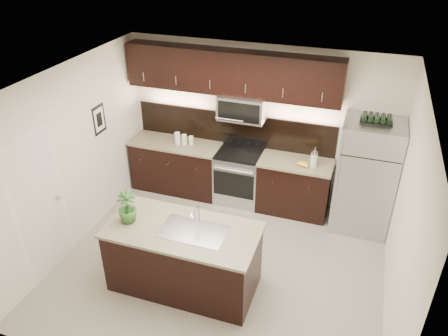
{
  "coord_description": "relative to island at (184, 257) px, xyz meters",
  "views": [
    {
      "loc": [
        1.58,
        -4.5,
        4.37
      ],
      "look_at": [
        -0.13,
        0.55,
        1.29
      ],
      "focal_mm": 35.0,
      "sensor_mm": 36.0,
      "label": 1
    }
  ],
  "objects": [
    {
      "name": "canisters",
      "position": [
        -0.94,
        2.18,
        0.56
      ],
      "size": [
        0.31,
        0.16,
        0.22
      ],
      "rotation": [
        0.0,
        0.0,
        0.29
      ],
      "color": "silver",
      "rests_on": "counter_run"
    },
    {
      "name": "room_walls",
      "position": [
        0.22,
        0.48,
        1.22
      ],
      "size": [
        4.52,
        4.02,
        2.71
      ],
      "color": "silver",
      "rests_on": "ground"
    },
    {
      "name": "sink_faucet",
      "position": [
        0.15,
        0.01,
        0.48
      ],
      "size": [
        0.84,
        0.5,
        0.28
      ],
      "color": "silver",
      "rests_on": "island"
    },
    {
      "name": "upper_fixtures",
      "position": [
        -0.1,
        2.35,
        1.67
      ],
      "size": [
        3.49,
        0.4,
        1.66
      ],
      "color": "black",
      "rests_on": "counter_run"
    },
    {
      "name": "french_press",
      "position": [
        1.32,
        2.16,
        0.59
      ],
      "size": [
        0.11,
        0.11,
        0.32
      ],
      "rotation": [
        0.0,
        0.0,
        -0.27
      ],
      "color": "silver",
      "rests_on": "counter_run"
    },
    {
      "name": "counter_run",
      "position": [
        -0.12,
        2.21,
        -0.0
      ],
      "size": [
        3.51,
        0.65,
        0.94
      ],
      "color": "black",
      "rests_on": "ground"
    },
    {
      "name": "island",
      "position": [
        0.0,
        0.0,
        0.0
      ],
      "size": [
        1.96,
        0.96,
        0.94
      ],
      "color": "black",
      "rests_on": "ground"
    },
    {
      "name": "refrigerator",
      "position": [
        2.13,
        2.15,
        0.44
      ],
      "size": [
        0.88,
        0.79,
        1.81
      ],
      "primitive_type": "cube",
      "color": "#B2B2B7",
      "rests_on": "ground"
    },
    {
      "name": "ground",
      "position": [
        0.33,
        0.52,
        -0.47
      ],
      "size": [
        4.5,
        4.5,
        0.0
      ],
      "primitive_type": "plane",
      "color": "gray",
      "rests_on": "ground"
    },
    {
      "name": "wine_rack",
      "position": [
        2.13,
        2.15,
        1.39
      ],
      "size": [
        0.45,
        0.28,
        0.1
      ],
      "color": "black",
      "rests_on": "refrigerator"
    },
    {
      "name": "plant",
      "position": [
        -0.72,
        -0.07,
        0.69
      ],
      "size": [
        0.31,
        0.31,
        0.44
      ],
      "primitive_type": "imported",
      "rotation": [
        0.0,
        0.0,
        0.34
      ],
      "color": "#2A5321",
      "rests_on": "island"
    },
    {
      "name": "bananas",
      "position": [
        1.12,
        2.13,
        0.5
      ],
      "size": [
        0.23,
        0.21,
        0.06
      ],
      "primitive_type": "ellipsoid",
      "rotation": [
        0.0,
        0.0,
        -0.35
      ],
      "color": "yellow",
      "rests_on": "counter_run"
    }
  ]
}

